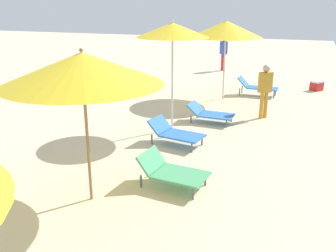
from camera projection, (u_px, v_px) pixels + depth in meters
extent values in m
cylinder|color=olive|center=(88.00, 144.00, 6.11)|extent=(0.05, 0.05, 1.99)
cone|color=yellow|center=(82.00, 68.00, 5.73)|extent=(2.52, 2.52, 0.49)
sphere|color=olive|center=(81.00, 50.00, 5.64)|extent=(0.06, 0.06, 0.06)
cube|color=#4CA572|center=(180.00, 175.00, 6.73)|extent=(1.00, 0.78, 0.04)
cube|color=#4CA572|center=(151.00, 160.00, 6.92)|extent=(0.35, 0.71, 0.34)
cylinder|color=#59595E|center=(205.00, 180.00, 6.86)|extent=(0.04, 0.04, 0.23)
cylinder|color=#59595E|center=(193.00, 193.00, 6.36)|extent=(0.04, 0.04, 0.23)
cylinder|color=#59595E|center=(156.00, 169.00, 7.30)|extent=(0.04, 0.04, 0.23)
cylinder|color=#59595E|center=(141.00, 181.00, 6.79)|extent=(0.04, 0.04, 0.23)
cylinder|color=silver|center=(172.00, 85.00, 9.57)|extent=(0.05, 0.05, 2.39)
cone|color=yellow|center=(172.00, 30.00, 9.14)|extent=(1.80, 1.80, 0.35)
sphere|color=silver|center=(172.00, 21.00, 9.08)|extent=(0.06, 0.06, 0.06)
cube|color=blue|center=(216.00, 115.00, 10.42)|extent=(0.96, 0.67, 0.04)
cube|color=blue|center=(195.00, 108.00, 10.60)|extent=(0.35, 0.65, 0.30)
cylinder|color=#59595E|center=(231.00, 118.00, 10.56)|extent=(0.04, 0.04, 0.20)
cylinder|color=#59595E|center=(227.00, 124.00, 10.09)|extent=(0.04, 0.04, 0.20)
cylinder|color=#59595E|center=(197.00, 114.00, 10.93)|extent=(0.04, 0.04, 0.20)
cylinder|color=#59595E|center=(191.00, 119.00, 10.46)|extent=(0.04, 0.04, 0.20)
cube|color=blue|center=(182.00, 136.00, 8.75)|extent=(1.06, 0.79, 0.04)
cube|color=blue|center=(159.00, 124.00, 8.99)|extent=(0.42, 0.68, 0.33)
cylinder|color=#59595E|center=(202.00, 140.00, 8.82)|extent=(0.04, 0.04, 0.23)
cylinder|color=#59595E|center=(192.00, 148.00, 8.38)|extent=(0.04, 0.04, 0.23)
cylinder|color=#59595E|center=(164.00, 133.00, 9.33)|extent=(0.04, 0.04, 0.23)
cylinder|color=#59595E|center=(152.00, 139.00, 8.89)|extent=(0.04, 0.04, 0.23)
cylinder|color=silver|center=(224.00, 69.00, 12.81)|extent=(0.05, 0.05, 2.11)
cone|color=yellow|center=(226.00, 29.00, 12.40)|extent=(2.42, 2.42, 0.54)
sphere|color=silver|center=(226.00, 20.00, 12.30)|extent=(0.06, 0.06, 0.06)
cube|color=blue|center=(262.00, 88.00, 13.45)|extent=(1.09, 0.58, 0.04)
cube|color=blue|center=(243.00, 81.00, 13.63)|extent=(0.36, 0.57, 0.36)
cylinder|color=#59595E|center=(275.00, 92.00, 13.55)|extent=(0.04, 0.04, 0.27)
cylinder|color=#59595E|center=(274.00, 95.00, 13.14)|extent=(0.04, 0.04, 0.27)
cylinder|color=#59595E|center=(242.00, 89.00, 13.97)|extent=(0.04, 0.04, 0.27)
cylinder|color=#59595E|center=(240.00, 92.00, 13.56)|extent=(0.04, 0.04, 0.27)
cylinder|color=orange|center=(261.00, 106.00, 10.80)|extent=(0.11, 0.11, 0.77)
cylinder|color=orange|center=(266.00, 105.00, 10.88)|extent=(0.11, 0.11, 0.77)
cube|color=orange|center=(265.00, 82.00, 10.63)|extent=(0.40, 0.42, 0.57)
sphere|color=#D8A87F|center=(267.00, 69.00, 10.51)|extent=(0.21, 0.21, 0.21)
cylinder|color=#D8334C|center=(224.00, 63.00, 18.46)|extent=(0.11, 0.11, 0.81)
cylinder|color=#D8334C|center=(222.00, 62.00, 18.60)|extent=(0.11, 0.11, 0.81)
cube|color=#334CB2|center=(224.00, 48.00, 18.31)|extent=(0.41, 0.41, 0.61)
sphere|color=#9E704C|center=(224.00, 39.00, 18.18)|extent=(0.22, 0.22, 0.22)
cube|color=red|center=(317.00, 86.00, 14.34)|extent=(0.52, 0.53, 0.32)
cube|color=white|center=(317.00, 82.00, 14.28)|extent=(0.53, 0.54, 0.06)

